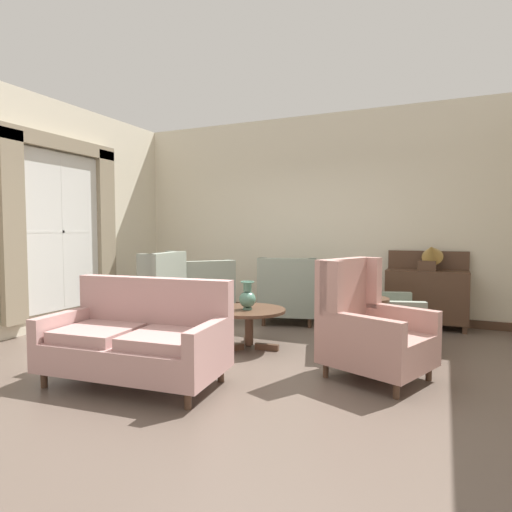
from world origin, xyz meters
The scene contains 16 objects.
ground centered at (0.00, 0.00, 0.00)m, with size 9.04×9.04×0.00m, color brown.
wall_back centered at (0.00, 2.65, 1.62)m, with size 6.62×0.08×3.24m, color beige.
wall_left centered at (-3.23, 0.80, 1.62)m, with size 0.08×3.71×3.24m, color beige.
baseboard_back centered at (0.00, 2.60, 0.06)m, with size 6.46×0.03×0.12m, color #4C3323.
window_with_curtains centered at (-3.13, 0.39, 1.53)m, with size 0.12×1.95×2.53m.
coffee_table centered at (-0.19, 0.38, 0.38)m, with size 0.86×0.86×0.47m.
porcelain_vase centered at (-0.19, 0.33, 0.61)m, with size 0.19×0.19×0.33m.
settee centered at (-0.65, -1.05, 0.39)m, with size 1.69×0.94×0.94m.
armchair_foreground_right centered at (1.25, -0.04, 0.46)m, with size 1.10×1.05×1.11m.
armchair_back_corner centered at (-1.57, 0.30, 0.45)m, with size 0.96×0.90×1.11m.
armchair_near_window centered at (-0.23, 1.89, 0.42)m, with size 1.00×1.03×0.99m.
armchair_beside_settee centered at (-1.33, 1.22, 0.42)m, with size 1.14×1.14×0.96m.
armchair_near_sideboard centered at (1.17, 1.02, 0.43)m, with size 0.98×1.01×0.99m.
side_table centered at (1.12, 0.59, 0.40)m, with size 0.50×0.50×0.66m.
sideboard centered at (1.67, 2.36, 0.48)m, with size 1.10×0.41×1.09m.
gramophone centered at (1.72, 2.27, 1.04)m, with size 0.34×0.40×0.46m.
Camera 1 is at (1.89, -4.13, 1.39)m, focal length 30.02 mm.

